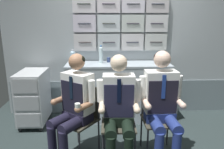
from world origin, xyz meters
TOP-DOWN VIEW (x-y plane):
  - galley_bulkhead at (-0.01, 1.37)m, footprint 4.20×0.14m
  - galley_counter at (-0.15, 1.09)m, footprint 1.70×0.53m
  - service_trolley at (-1.52, 0.94)m, footprint 0.40×0.65m
  - folding_chair_left at (-0.66, 0.16)m, footprint 0.56×0.56m
  - crew_member_left at (-0.75, 0.03)m, footprint 0.62×0.68m
  - folding_chair_center at (-0.22, 0.06)m, footprint 0.41×0.41m
  - crew_member_center at (-0.22, -0.10)m, footprint 0.51×0.62m
  - folding_chair_right at (0.29, 0.15)m, footprint 0.41×0.42m
  - crew_member_right at (0.29, -0.01)m, footprint 0.52×0.64m
  - water_bottle_blue_cap at (-0.90, 1.16)m, footprint 0.08×0.08m
  - sparkling_bottle_green at (-0.44, 1.14)m, footprint 0.06×0.06m
  - coffee_cup_white at (-0.09, 1.21)m, footprint 0.07×0.07m
  - paper_cup_tan at (-0.81, 0.95)m, footprint 0.08×0.08m
  - espresso_cup_small at (-0.31, 1.21)m, footprint 0.06×0.06m

SIDE VIEW (x-z plane):
  - service_trolley at x=-1.52m, z-range 0.03..0.91m
  - galley_counter at x=-0.15m, z-range 0.00..0.97m
  - folding_chair_left at x=-0.66m, z-range 0.10..0.97m
  - folding_chair_center at x=-0.22m, z-range 0.10..0.97m
  - folding_chair_right at x=0.29m, z-range 0.10..0.97m
  - crew_member_left at x=-0.75m, z-range 0.07..1.36m
  - crew_member_center at x=-0.22m, z-range 0.07..1.37m
  - crew_member_right at x=0.29m, z-range 0.08..1.40m
  - paper_cup_tan at x=-0.81m, z-range 0.97..1.03m
  - coffee_cup_white at x=-0.09m, z-range 0.97..1.03m
  - espresso_cup_small at x=-0.31m, z-range 0.97..1.05m
  - water_bottle_blue_cap at x=-0.90m, z-range 0.96..1.18m
  - galley_bulkhead at x=-0.01m, z-range 0.03..2.18m
  - sparkling_bottle_green at x=-0.44m, z-range 0.96..1.25m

